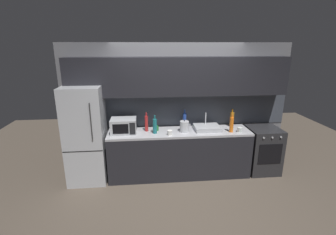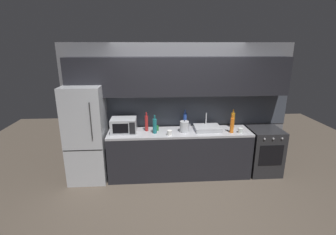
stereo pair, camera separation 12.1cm
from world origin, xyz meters
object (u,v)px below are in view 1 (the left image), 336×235
object	(u,v)px
wine_bottle_orange	(232,125)
kettle	(184,126)
mug_green	(156,128)
mug_clear	(240,130)
refrigerator	(86,135)
oven_range	(262,150)
microwave	(124,126)
wine_bottle_teal	(155,126)
wine_bottle_blue	(185,120)
wine_bottle_amber	(232,119)
mug_white	(170,133)
wine_bottle_red	(146,123)

from	to	relation	value
wine_bottle_orange	kettle	bearing A→B (deg)	173.19
mug_green	mug_clear	distance (m)	1.56
refrigerator	oven_range	distance (m)	3.41
microwave	wine_bottle_teal	xyz separation A→B (m)	(0.57, -0.08, 0.01)
refrigerator	mug_green	bearing A→B (deg)	4.03
microwave	mug_clear	bearing A→B (deg)	-4.64
oven_range	wine_bottle_blue	world-z (taller)	wine_bottle_blue
kettle	mug_green	distance (m)	0.53
kettle	wine_bottle_amber	xyz separation A→B (m)	(0.98, 0.20, 0.05)
wine_bottle_teal	wine_bottle_blue	distance (m)	0.66
oven_range	refrigerator	bearing A→B (deg)	179.98
mug_white	kettle	bearing A→B (deg)	28.70
wine_bottle_amber	refrigerator	bearing A→B (deg)	-176.38
refrigerator	microwave	world-z (taller)	refrigerator
microwave	wine_bottle_amber	size ratio (longest dim) A/B	1.29
wine_bottle_teal	mug_clear	size ratio (longest dim) A/B	3.83
wine_bottle_teal	wine_bottle_orange	world-z (taller)	wine_bottle_orange
oven_range	kettle	xyz separation A→B (m)	(-1.59, -0.03, 0.55)
microwave	mug_clear	size ratio (longest dim) A/B	5.18
wine_bottle_blue	kettle	bearing A→B (deg)	-100.02
microwave	wine_bottle_blue	xyz separation A→B (m)	(1.16, 0.21, 0.01)
oven_range	wine_bottle_amber	size ratio (longest dim) A/B	2.52
wine_bottle_orange	mug_clear	size ratio (longest dim) A/B	3.92
microwave	wine_bottle_red	bearing A→B (deg)	7.54
wine_bottle_orange	mug_green	world-z (taller)	wine_bottle_orange
wine_bottle_orange	wine_bottle_teal	bearing A→B (deg)	177.20
oven_range	mug_clear	distance (m)	0.77
kettle	wine_bottle_teal	distance (m)	0.55
wine_bottle_red	wine_bottle_orange	size ratio (longest dim) A/B	1.04
kettle	wine_bottle_teal	bearing A→B (deg)	-176.44
microwave	wine_bottle_blue	distance (m)	1.18
refrigerator	mug_clear	xyz separation A→B (m)	(2.82, -0.15, 0.05)
mug_clear	wine_bottle_teal	bearing A→B (deg)	176.63
refrigerator	wine_bottle_orange	world-z (taller)	refrigerator
oven_range	mug_green	distance (m)	2.16
wine_bottle_blue	mug_white	xyz separation A→B (m)	(-0.33, -0.41, -0.10)
oven_range	wine_bottle_teal	xyz separation A→B (m)	(-2.14, -0.06, 0.59)
wine_bottle_orange	refrigerator	bearing A→B (deg)	177.17
wine_bottle_orange	mug_white	distance (m)	1.16
mug_white	microwave	bearing A→B (deg)	166.12
mug_green	mug_white	size ratio (longest dim) A/B	0.97
mug_clear	mug_white	world-z (taller)	mug_white
wine_bottle_teal	mug_green	bearing A→B (deg)	77.24
refrigerator	wine_bottle_orange	distance (m)	2.67
wine_bottle_amber	wine_bottle_red	size ratio (longest dim) A/B	0.99
oven_range	wine_bottle_red	world-z (taller)	wine_bottle_red
kettle	wine_bottle_red	bearing A→B (deg)	171.71
wine_bottle_red	wine_bottle_amber	bearing A→B (deg)	3.48
refrigerator	mug_clear	world-z (taller)	refrigerator
refrigerator	mug_clear	distance (m)	2.82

